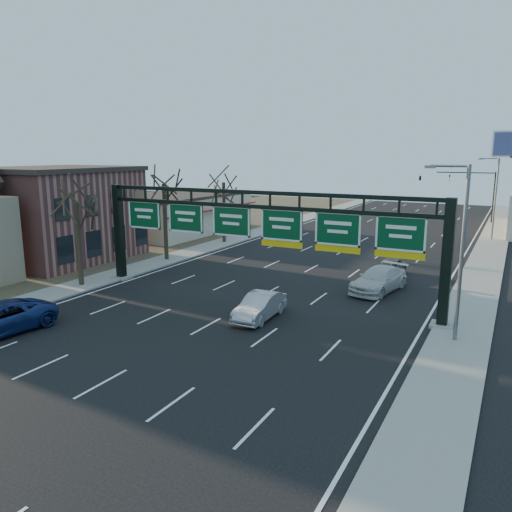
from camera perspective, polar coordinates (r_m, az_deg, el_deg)
The scene contains 18 objects.
ground at distance 26.80m, azimuth -8.09°, elevation -9.24°, with size 160.00×160.00×0.00m, color black.
sidewalk_left at distance 49.68m, azimuth -6.64°, elevation 0.67°, with size 3.00×120.00×0.12m, color gray.
sidewalk_right at distance 41.34m, azimuth 24.18°, elevation -2.56°, with size 3.00×120.00×0.12m, color gray.
dirt_strip_left at distance 57.37m, azimuth -16.77°, elevation 1.71°, with size 21.00×120.00×0.06m, color #473D2B.
lane_markings at distance 43.88m, azimuth 7.31°, elevation -0.89°, with size 21.60×120.00×0.01m, color white.
sign_gantry at distance 32.15m, azimuth 0.25°, elevation 2.96°, with size 24.60×1.20×7.20m.
brick_block at distance 48.17m, azimuth -21.54°, elevation 4.52°, with size 10.40×12.40×8.30m.
cream_strip at distance 61.55m, azimuth -8.66°, elevation 4.93°, with size 10.90×18.40×4.70m.
tree_gantry at distance 37.46m, azimuth -20.03°, elevation 7.33°, with size 3.60×3.60×8.48m.
tree_mid at distance 44.76m, azimuth -10.53°, elevation 9.40°, with size 3.60×3.60×9.24m.
tree_far at distance 53.00m, azimuth -3.75°, elevation 9.51°, with size 3.60×3.60×8.86m.
streetlight_near at distance 26.67m, azimuth 22.27°, elevation 1.23°, with size 2.15×0.22×9.00m.
streetlight_far at distance 60.40m, azimuth 25.59°, elevation 6.38°, with size 2.15×0.22×9.00m.
traffic_signal_mast at distance 75.85m, azimuth 20.99°, elevation 7.94°, with size 10.16×0.54×7.00m.
car_silver_sedan at distance 29.23m, azimuth 0.42°, elevation -5.77°, with size 1.57×4.50×1.48m, color #A8A8AD.
car_white_wagon at distance 35.93m, azimuth 13.84°, elevation -2.63°, with size 2.33×5.72×1.66m, color silver.
car_grey_far at distance 40.57m, azimuth 15.03°, elevation -1.26°, with size 1.63×4.06×1.38m, color #393C3E.
car_silver_distant at distance 54.81m, azimuth 9.25°, elevation 2.32°, with size 1.47×4.21×1.39m, color silver.
Camera 1 is at (14.82, -20.19, 9.56)m, focal length 35.00 mm.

